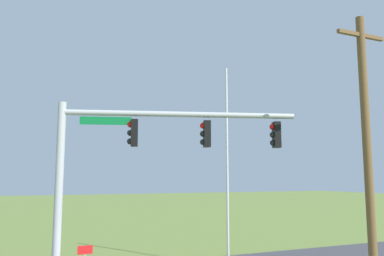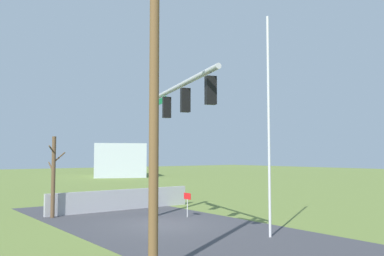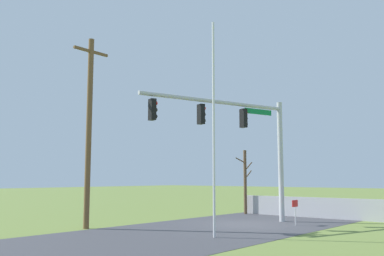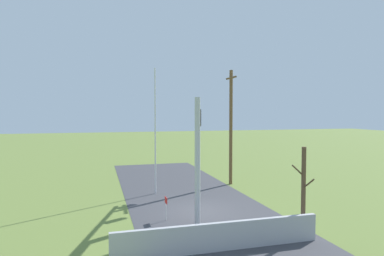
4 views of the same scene
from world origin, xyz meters
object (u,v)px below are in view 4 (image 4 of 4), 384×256
object	(u,v)px
bare_tree	(303,191)
open_sign	(166,203)
flagpole	(155,131)
utility_pole	(231,125)
signal_mast	(198,130)

from	to	relation	value
bare_tree	open_sign	size ratio (longest dim) A/B	3.35
flagpole	open_sign	size ratio (longest dim) A/B	7.09
open_sign	utility_pole	bearing A→B (deg)	138.10
bare_tree	open_sign	xyz separation A→B (m)	(-3.97, -5.49, -1.20)
utility_pole	flagpole	bearing A→B (deg)	-76.38
open_sign	signal_mast	bearing A→B (deg)	122.58
utility_pole	bare_tree	xyz separation A→B (m)	(11.37, -1.15, -2.52)
flagpole	open_sign	distance (m)	6.83
flagpole	utility_pole	world-z (taller)	utility_pole
flagpole	open_sign	xyz separation A→B (m)	(5.90, -0.44, -3.42)
utility_pole	open_sign	distance (m)	10.61
bare_tree	open_sign	world-z (taller)	bare_tree
signal_mast	utility_pole	size ratio (longest dim) A/B	0.92
signal_mast	flagpole	distance (m)	4.85
signal_mast	bare_tree	distance (m)	6.79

